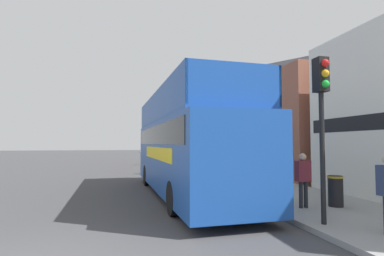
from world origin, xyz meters
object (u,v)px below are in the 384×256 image
Objects in this scene: tour_bus at (185,149)px; traffic_signal at (322,102)px; pedestrian_second at (303,175)px; lamp_post_second at (201,119)px; lamp_post_nearest at (263,111)px; litter_bin at (336,190)px; lamp_post_third at (176,128)px; parked_car_ahead_of_bus at (171,165)px.

traffic_signal is at bearing -70.05° from tour_bus.
lamp_post_second reaches higher than pedestrian_second.
lamp_post_second is at bearing 89.07° from traffic_signal.
tour_bus is 2.51× the size of lamp_post_nearest.
pedestrian_second is 0.37× the size of lamp_post_nearest.
pedestrian_second is at bearing 71.24° from traffic_signal.
litter_bin is at bearing -1.61° from pedestrian_second.
lamp_post_third reaches higher than traffic_signal.
lamp_post_third is (0.20, 18.25, 0.33)m from lamp_post_nearest.
traffic_signal is at bearing -80.58° from parked_car_ahead_of_bus.
lamp_post_nearest reaches higher than traffic_signal.
traffic_signal is 0.78× the size of lamp_post_second.
litter_bin is at bearing -81.85° from lamp_post_second.
lamp_post_second is at bearing 98.15° from litter_bin.
parked_car_ahead_of_bus is at bearing 100.74° from pedestrian_second.
litter_bin is at bearing 45.37° from traffic_signal.
parked_car_ahead_of_bus is 12.11m from litter_bin.
litter_bin is (1.10, -0.03, -0.49)m from pedestrian_second.
tour_bus is at bearing -92.18° from parked_car_ahead_of_bus.
lamp_post_nearest is (-0.05, 3.04, 0.08)m from traffic_signal.
lamp_post_third is at bearing 89.37° from lamp_post_nearest.
lamp_post_nearest is 3.35m from litter_bin.
tour_bus is 11.67× the size of litter_bin.
traffic_signal reaches higher than parked_car_ahead_of_bus.
tour_bus is at bearing 131.15° from lamp_post_nearest.
tour_bus reaches higher than parked_car_ahead_of_bus.
parked_car_ahead_of_bus is at bearing 146.36° from lamp_post_second.
lamp_post_nearest reaches higher than tour_bus.
litter_bin is (1.55, -19.58, -2.86)m from lamp_post_third.
tour_bus is 2.11× the size of lamp_post_second.
pedestrian_second is at bearing -87.82° from lamp_post_second.
lamp_post_nearest is (1.56, -10.33, 2.52)m from parked_car_ahead_of_bus.
pedestrian_second is 0.32× the size of lamp_post_second.
lamp_post_nearest is at bearing -51.00° from tour_bus.
tour_bus is 3.60m from lamp_post_nearest.
traffic_signal is 0.83× the size of lamp_post_third.
tour_bus reaches higher than litter_bin.
tour_bus is at bearing 135.79° from litter_bin.
pedestrian_second is at bearing -76.71° from parked_car_ahead_of_bus.
pedestrian_second reaches higher than parked_car_ahead_of_bus.
parked_car_ahead_of_bus is 0.94× the size of lamp_post_nearest.
traffic_signal is 0.93× the size of lamp_post_nearest.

